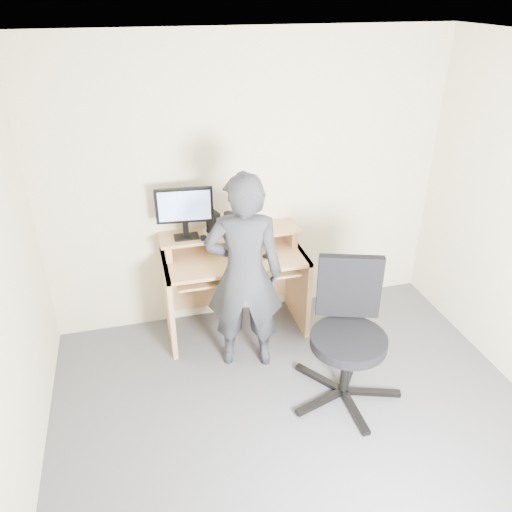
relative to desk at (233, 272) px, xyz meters
name	(u,v)px	position (x,y,z in m)	size (l,w,h in m)	color
ground	(312,449)	(0.20, -1.53, -0.55)	(3.50, 3.50, 0.00)	#5B5B60
back_wall	(248,186)	(0.20, 0.22, 0.70)	(3.50, 0.02, 2.50)	beige
ceiling	(342,53)	(0.20, -1.53, 1.95)	(3.50, 3.50, 0.02)	white
desk	(233,272)	(0.00, 0.00, 0.00)	(1.20, 0.60, 0.91)	tan
monitor	(184,208)	(-0.38, 0.05, 0.63)	(0.46, 0.13, 0.44)	black
external_drive	(213,223)	(-0.14, 0.06, 0.46)	(0.07, 0.13, 0.20)	black
travel_mug	(229,224)	(-0.02, 0.05, 0.45)	(0.07, 0.07, 0.17)	#AEAFB3
smartphone	(265,228)	(0.31, 0.06, 0.37)	(0.07, 0.13, 0.01)	black
charger	(203,238)	(-0.25, -0.03, 0.38)	(0.04, 0.04, 0.04)	black
headphones	(213,231)	(-0.14, 0.11, 0.37)	(0.16, 0.16, 0.02)	silver
keyboard	(223,272)	(-0.12, -0.17, 0.12)	(0.46, 0.18, 0.03)	black
mouse	(268,256)	(0.26, -0.18, 0.22)	(0.10, 0.06, 0.04)	black
office_chair	(348,328)	(0.63, -1.03, 0.03)	(0.84, 0.80, 1.05)	black
person	(244,274)	(-0.02, -0.51, 0.27)	(0.60, 0.39, 1.64)	black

